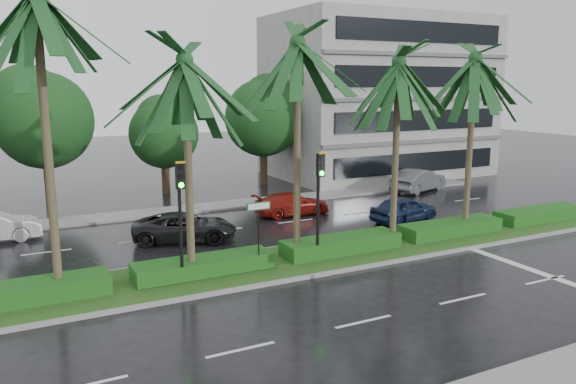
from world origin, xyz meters
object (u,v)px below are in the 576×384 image
car_grey (419,180)px  car_blue (404,209)px  signal_median_left (181,204)px  street_sign (259,219)px  car_darkgrey (185,227)px  car_red (292,204)px

car_grey → car_blue: bearing=115.8°
signal_median_left → street_sign: (3.00, 0.18, -0.87)m
car_darkgrey → car_red: 7.09m
signal_median_left → car_red: signal_median_left is taller
street_sign → car_red: street_sign is taller
street_sign → car_blue: (10.00, 3.94, -1.46)m
car_grey → car_darkgrey: bearing=85.1°
street_sign → car_blue: 10.85m
car_red → car_grey: car_grey is taller
signal_median_left → street_sign: bearing=3.5°
street_sign → car_red: bearing=55.1°
car_red → car_darkgrey: bearing=110.1°
signal_median_left → car_grey: signal_median_left is taller
signal_median_left → car_blue: 13.84m
car_red → car_blue: 5.98m
signal_median_left → car_grey: bearing=28.1°
car_red → car_blue: car_blue is taller
car_darkgrey → car_red: car_darkgrey is taller
car_darkgrey → car_red: size_ratio=1.10×
car_darkgrey → car_blue: car_blue is taller
street_sign → car_darkgrey: size_ratio=0.56×
street_sign → car_blue: bearing=21.5°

